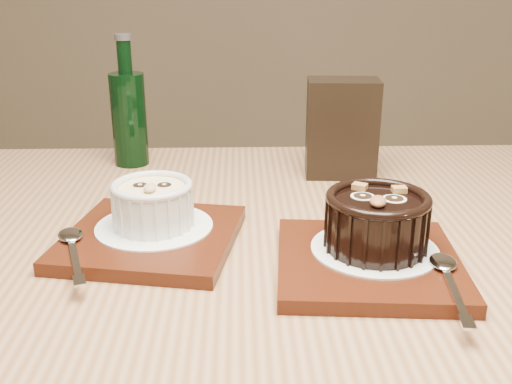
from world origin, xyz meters
TOP-DOWN VIEW (x-y plane):
  - table at (0.06, 0.29)m, footprint 1.27×0.92m
  - tray_left at (-0.05, 0.30)m, footprint 0.19×0.19m
  - doily_left at (-0.05, 0.31)m, footprint 0.13×0.13m
  - ramekin_white at (-0.05, 0.31)m, footprint 0.09×0.09m
  - spoon_left at (-0.12, 0.25)m, footprint 0.08×0.13m
  - tray_right at (0.18, 0.26)m, footprint 0.18×0.18m
  - doily_right at (0.19, 0.27)m, footprint 0.13×0.13m
  - ramekin_dark at (0.19, 0.27)m, footprint 0.10×0.10m
  - spoon_right at (0.25, 0.21)m, footprint 0.03×0.13m
  - condiment_stand at (0.17, 0.55)m, footprint 0.10×0.06m
  - green_bottle at (-0.15, 0.58)m, footprint 0.05×0.05m

SIDE VIEW (x-z plane):
  - table at x=0.06m, z-range 0.28..1.03m
  - tray_left at x=-0.05m, z-range 0.75..0.76m
  - tray_right at x=0.18m, z-range 0.75..0.76m
  - doily_left at x=-0.05m, z-range 0.77..0.77m
  - doily_right at x=0.19m, z-range 0.77..0.77m
  - spoon_left at x=-0.12m, z-range 0.77..0.77m
  - spoon_right at x=0.25m, z-range 0.77..0.77m
  - ramekin_white at x=-0.05m, z-range 0.77..0.82m
  - ramekin_dark at x=0.19m, z-range 0.77..0.83m
  - condiment_stand at x=0.17m, z-range 0.75..0.89m
  - green_bottle at x=-0.15m, z-range 0.73..0.92m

